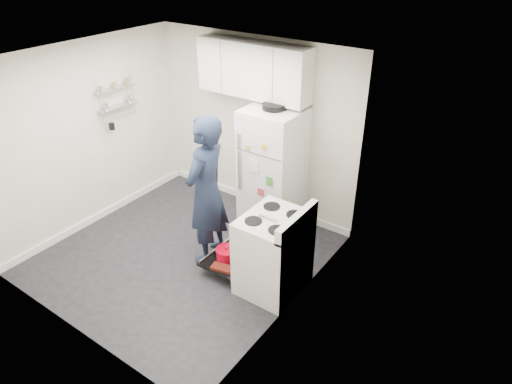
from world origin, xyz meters
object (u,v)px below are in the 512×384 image
Objects in this scene: open_oven_door at (230,256)px; person at (206,192)px; refrigerator at (273,170)px; electric_range at (273,254)px.

open_oven_door is 0.85m from person.
person reaches higher than open_oven_door.
person is (-0.36, 0.05, 0.77)m from open_oven_door.
person is at bearing -102.53° from refrigerator.
electric_range is 1.37m from refrigerator.
refrigerator reaches higher than electric_range.
person reaches higher than refrigerator.
refrigerator is (-0.12, 1.12, 0.68)m from open_oven_door.
open_oven_door is at bearing -177.64° from electric_range.
refrigerator is 1.11m from person.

